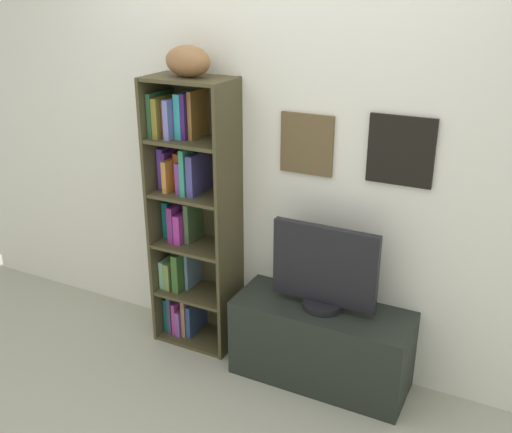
# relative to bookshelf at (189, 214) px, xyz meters

# --- Properties ---
(back_wall) EXTENTS (4.80, 0.08, 2.46)m
(back_wall) POSITION_rel_bookshelf_xyz_m (0.52, 0.15, 0.40)
(back_wall) COLOR white
(back_wall) RESTS_ON ground
(bookshelf) EXTENTS (0.50, 0.30, 1.65)m
(bookshelf) POSITION_rel_bookshelf_xyz_m (0.00, 0.00, 0.00)
(bookshelf) COLOR #443F26
(bookshelf) RESTS_ON ground
(football) EXTENTS (0.30, 0.20, 0.17)m
(football) POSITION_rel_bookshelf_xyz_m (0.06, -0.03, 0.90)
(football) COLOR olive
(football) RESTS_ON bookshelf
(tv_stand) EXTENTS (0.99, 0.38, 0.47)m
(tv_stand) POSITION_rel_bookshelf_xyz_m (0.89, -0.07, -0.60)
(tv_stand) COLOR black
(tv_stand) RESTS_ON ground
(television) EXTENTS (0.58, 0.22, 0.48)m
(television) POSITION_rel_bookshelf_xyz_m (0.89, -0.07, -0.14)
(television) COLOR black
(television) RESTS_ON tv_stand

